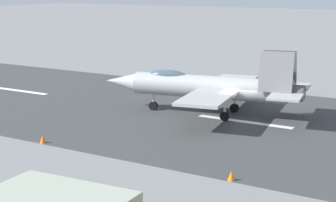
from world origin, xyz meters
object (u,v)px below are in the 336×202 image
object	(u,v)px
crew_person	(161,79)
marker_cone_near	(231,176)
marker_cone_mid	(43,139)
fighter_jet	(208,86)

from	to	relation	value
crew_person	marker_cone_near	bearing A→B (deg)	129.94
marker_cone_mid	fighter_jet	bearing A→B (deg)	-113.13
marker_cone_near	marker_cone_mid	world-z (taller)	same
marker_cone_near	crew_person	bearing A→B (deg)	-50.06
fighter_jet	marker_cone_mid	xyz separation A→B (m)	(5.76, 13.48, -2.14)
marker_cone_near	marker_cone_mid	xyz separation A→B (m)	(14.23, 0.00, 0.00)
fighter_jet	crew_person	distance (m)	13.59
fighter_jet	marker_cone_mid	distance (m)	14.81
crew_person	marker_cone_mid	size ratio (longest dim) A/B	3.08
crew_person	marker_cone_near	world-z (taller)	crew_person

